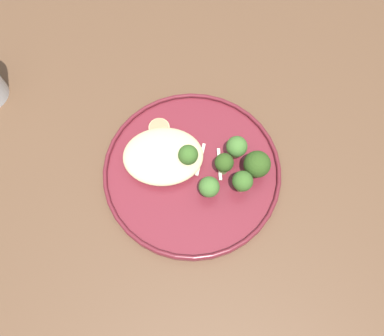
% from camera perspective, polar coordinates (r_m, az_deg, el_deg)
% --- Properties ---
extents(ground, '(6.00, 6.00, 0.00)m').
position_cam_1_polar(ground, '(1.34, -1.58, -14.03)').
color(ground, '#2D2B28').
extents(wooden_dining_table, '(1.40, 1.00, 0.74)m').
position_cam_1_polar(wooden_dining_table, '(0.69, -2.99, -6.18)').
color(wooden_dining_table, brown).
rests_on(wooden_dining_table, ground).
extents(dinner_plate, '(0.29, 0.29, 0.02)m').
position_cam_1_polar(dinner_plate, '(0.62, 0.00, -0.40)').
color(dinner_plate, maroon).
rests_on(dinner_plate, wooden_dining_table).
extents(noodle_bed, '(0.13, 0.10, 0.03)m').
position_cam_1_polar(noodle_bed, '(0.61, -4.37, 1.80)').
color(noodle_bed, beige).
rests_on(noodle_bed, dinner_plate).
extents(seared_scallop_large_seared, '(0.02, 0.02, 0.01)m').
position_cam_1_polar(seared_scallop_large_seared, '(0.62, -5.95, 1.47)').
color(seared_scallop_large_seared, beige).
rests_on(seared_scallop_large_seared, dinner_plate).
extents(seared_scallop_tilted_round, '(0.03, 0.03, 0.01)m').
position_cam_1_polar(seared_scallop_tilted_round, '(0.63, -5.59, 3.34)').
color(seared_scallop_tilted_round, '#E5C689').
rests_on(seared_scallop_tilted_round, dinner_plate).
extents(seared_scallop_center_golden, '(0.03, 0.03, 0.01)m').
position_cam_1_polar(seared_scallop_center_golden, '(0.64, -4.93, 5.90)').
color(seared_scallop_center_golden, '#E5C689').
rests_on(seared_scallop_center_golden, dinner_plate).
extents(seared_scallop_left_edge, '(0.03, 0.03, 0.02)m').
position_cam_1_polar(seared_scallop_left_edge, '(0.62, -1.42, 3.58)').
color(seared_scallop_left_edge, '#DBB77A').
rests_on(seared_scallop_left_edge, dinner_plate).
extents(broccoli_floret_rear_charred, '(0.03, 0.03, 0.05)m').
position_cam_1_polar(broccoli_floret_rear_charred, '(0.59, -0.58, 1.92)').
color(broccoli_floret_rear_charred, '#89A356').
rests_on(broccoli_floret_rear_charred, dinner_plate).
extents(broccoli_floret_front_edge, '(0.03, 0.03, 0.05)m').
position_cam_1_polar(broccoli_floret_front_edge, '(0.59, 4.84, 0.71)').
color(broccoli_floret_front_edge, '#89A356').
rests_on(broccoli_floret_front_edge, dinner_plate).
extents(broccoli_floret_center_pile, '(0.03, 0.03, 0.05)m').
position_cam_1_polar(broccoli_floret_center_pile, '(0.61, 6.72, 3.15)').
color(broccoli_floret_center_pile, '#89A356').
rests_on(broccoli_floret_center_pile, dinner_plate).
extents(broccoli_floret_split_head, '(0.04, 0.04, 0.05)m').
position_cam_1_polar(broccoli_floret_split_head, '(0.60, 9.73, 0.53)').
color(broccoli_floret_split_head, '#7A994C').
rests_on(broccoli_floret_split_head, dinner_plate).
extents(broccoli_floret_tall_stalk, '(0.03, 0.03, 0.04)m').
position_cam_1_polar(broccoli_floret_tall_stalk, '(0.58, 2.57, -2.52)').
color(broccoli_floret_tall_stalk, '#7A994C').
rests_on(broccoli_floret_tall_stalk, dinner_plate).
extents(broccoli_floret_right_tilted, '(0.03, 0.03, 0.05)m').
position_cam_1_polar(broccoli_floret_right_tilted, '(0.58, 7.59, -2.03)').
color(broccoli_floret_right_tilted, '#7A994C').
rests_on(broccoli_floret_right_tilted, dinner_plate).
extents(onion_sliver_short_strip, '(0.01, 0.06, 0.00)m').
position_cam_1_polar(onion_sliver_short_strip, '(0.62, 4.14, 0.58)').
color(onion_sliver_short_strip, silver).
rests_on(onion_sliver_short_strip, dinner_plate).
extents(onion_sliver_curled_piece, '(0.02, 0.06, 0.00)m').
position_cam_1_polar(onion_sliver_curled_piece, '(0.62, 1.28, 1.30)').
color(onion_sliver_curled_piece, silver).
rests_on(onion_sliver_curled_piece, dinner_plate).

